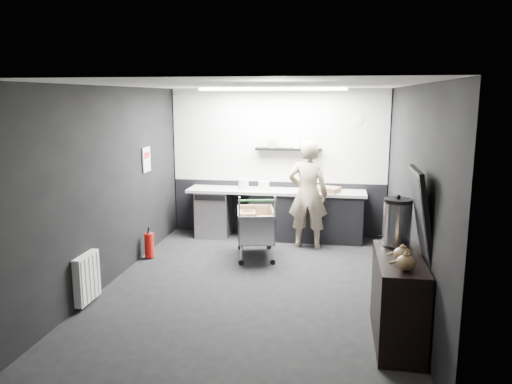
# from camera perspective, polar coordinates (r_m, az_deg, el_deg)

# --- Properties ---
(floor) EXTENTS (5.50, 5.50, 0.00)m
(floor) POSITION_cam_1_polar(r_m,az_deg,el_deg) (6.92, -0.30, -10.82)
(floor) COLOR black
(floor) RESTS_ON ground
(ceiling) EXTENTS (5.50, 5.50, 0.00)m
(ceiling) POSITION_cam_1_polar(r_m,az_deg,el_deg) (6.43, -0.32, 12.14)
(ceiling) COLOR white
(ceiling) RESTS_ON wall_back
(wall_back) EXTENTS (5.50, 0.00, 5.50)m
(wall_back) POSITION_cam_1_polar(r_m,az_deg,el_deg) (9.23, 2.55, 3.36)
(wall_back) COLOR black
(wall_back) RESTS_ON floor
(wall_front) EXTENTS (5.50, 0.00, 5.50)m
(wall_front) POSITION_cam_1_polar(r_m,az_deg,el_deg) (3.94, -7.07, -7.12)
(wall_front) COLOR black
(wall_front) RESTS_ON floor
(wall_left) EXTENTS (0.00, 5.50, 5.50)m
(wall_left) POSITION_cam_1_polar(r_m,az_deg,el_deg) (7.15, -16.33, 0.71)
(wall_left) COLOR black
(wall_left) RESTS_ON floor
(wall_right) EXTENTS (0.00, 5.50, 5.50)m
(wall_right) POSITION_cam_1_polar(r_m,az_deg,el_deg) (6.52, 17.30, -0.30)
(wall_right) COLOR black
(wall_right) RESTS_ON floor
(kitchen_wall_panel) EXTENTS (3.95, 0.02, 1.70)m
(kitchen_wall_panel) POSITION_cam_1_polar(r_m,az_deg,el_deg) (9.16, 2.56, 6.45)
(kitchen_wall_panel) COLOR silver
(kitchen_wall_panel) RESTS_ON wall_back
(dado_panel) EXTENTS (3.95, 0.02, 1.00)m
(dado_panel) POSITION_cam_1_polar(r_m,az_deg,el_deg) (9.36, 2.49, -1.82)
(dado_panel) COLOR black
(dado_panel) RESTS_ON wall_back
(floating_shelf) EXTENTS (1.20, 0.22, 0.04)m
(floating_shelf) POSITION_cam_1_polar(r_m,az_deg,el_deg) (9.05, 3.73, 4.92)
(floating_shelf) COLOR black
(floating_shelf) RESTS_ON wall_back
(wall_clock) EXTENTS (0.20, 0.03, 0.20)m
(wall_clock) POSITION_cam_1_polar(r_m,az_deg,el_deg) (9.07, 11.47, 8.10)
(wall_clock) COLOR white
(wall_clock) RESTS_ON wall_back
(poster) EXTENTS (0.02, 0.30, 0.40)m
(poster) POSITION_cam_1_polar(r_m,az_deg,el_deg) (8.29, -12.42, 3.64)
(poster) COLOR silver
(poster) RESTS_ON wall_left
(poster_red_band) EXTENTS (0.02, 0.22, 0.10)m
(poster_red_band) POSITION_cam_1_polar(r_m,az_deg,el_deg) (8.28, -12.41, 4.13)
(poster_red_band) COLOR red
(poster_red_band) RESTS_ON poster
(radiator) EXTENTS (0.10, 0.50, 0.60)m
(radiator) POSITION_cam_1_polar(r_m,az_deg,el_deg) (6.60, -18.77, -9.28)
(radiator) COLOR white
(radiator) RESTS_ON wall_left
(ceiling_strip) EXTENTS (2.40, 0.20, 0.04)m
(ceiling_strip) POSITION_cam_1_polar(r_m,az_deg,el_deg) (8.26, 1.87, 11.66)
(ceiling_strip) COLOR white
(ceiling_strip) RESTS_ON ceiling
(prep_counter) EXTENTS (3.20, 0.61, 0.90)m
(prep_counter) POSITION_cam_1_polar(r_m,az_deg,el_deg) (9.06, 3.10, -2.54)
(prep_counter) COLOR black
(prep_counter) RESTS_ON floor
(person) EXTENTS (0.69, 0.47, 1.85)m
(person) POSITION_cam_1_polar(r_m,az_deg,el_deg) (8.48, 5.94, -0.27)
(person) COLOR beige
(person) RESTS_ON floor
(shopping_cart) EXTENTS (0.75, 1.06, 1.05)m
(shopping_cart) POSITION_cam_1_polar(r_m,az_deg,el_deg) (8.01, -0.07, -4.00)
(shopping_cart) COLOR silver
(shopping_cart) RESTS_ON floor
(sideboard) EXTENTS (0.53, 1.23, 1.85)m
(sideboard) POSITION_cam_1_polar(r_m,az_deg,el_deg) (5.54, 16.05, -10.44)
(sideboard) COLOR black
(sideboard) RESTS_ON floor
(fire_extinguisher) EXTENTS (0.15, 0.15, 0.48)m
(fire_extinguisher) POSITION_cam_1_polar(r_m,az_deg,el_deg) (8.18, -12.11, -5.85)
(fire_extinguisher) COLOR red
(fire_extinguisher) RESTS_ON floor
(cardboard_box) EXTENTS (0.53, 0.46, 0.09)m
(cardboard_box) POSITION_cam_1_polar(r_m,az_deg,el_deg) (8.86, 8.04, 0.28)
(cardboard_box) COLOR #91724D
(cardboard_box) RESTS_ON prep_counter
(pink_tub) EXTENTS (0.18, 0.18, 0.18)m
(pink_tub) POSITION_cam_1_polar(r_m,az_deg,el_deg) (9.05, -1.43, 0.91)
(pink_tub) COLOR beige
(pink_tub) RESTS_ON prep_counter
(white_container) EXTENTS (0.18, 0.14, 0.16)m
(white_container) POSITION_cam_1_polar(r_m,az_deg,el_deg) (8.94, 0.89, 0.72)
(white_container) COLOR white
(white_container) RESTS_ON prep_counter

